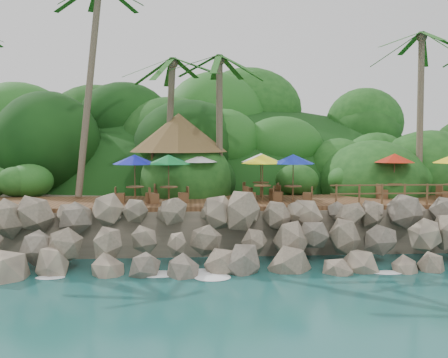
{
  "coord_description": "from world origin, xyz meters",
  "views": [
    {
      "loc": [
        -1.79,
        -19.56,
        5.34
      ],
      "look_at": [
        0.0,
        6.0,
        3.4
      ],
      "focal_mm": 40.67,
      "sensor_mm": 36.0,
      "label": 1
    }
  ],
  "objects": [
    {
      "name": "railing",
      "position": [
        8.42,
        3.65,
        2.91
      ],
      "size": [
        7.2,
        0.1,
        1.0
      ],
      "color": "brown",
      "rests_on": "terrace"
    },
    {
      "name": "waiter",
      "position": [
        9.47,
        6.77,
        3.14
      ],
      "size": [
        0.63,
        0.43,
        1.68
      ],
      "primitive_type": "imported",
      "rotation": [
        0.0,
        0.0,
        3.19
      ],
      "color": "silver",
      "rests_on": "terrace"
    },
    {
      "name": "palms",
      "position": [
        0.47,
        8.8,
        11.32
      ],
      "size": [
        35.44,
        7.03,
        12.9
      ],
      "color": "brown",
      "rests_on": "ground"
    },
    {
      "name": "dining_clusters",
      "position": [
        1.9,
        6.28,
        4.26
      ],
      "size": [
        18.4,
        4.51,
        2.36
      ],
      "color": "brown",
      "rests_on": "terrace"
    },
    {
      "name": "jungle_hill",
      "position": [
        0.0,
        23.5,
        0.0
      ],
      "size": [
        44.8,
        28.0,
        15.4
      ],
      "primitive_type": "ellipsoid",
      "color": "#143811",
      "rests_on": "ground"
    },
    {
      "name": "terrace",
      "position": [
        0.0,
        6.0,
        2.2
      ],
      "size": [
        26.0,
        5.0,
        0.2
      ],
      "primitive_type": "cube",
      "color": "brown",
      "rests_on": "land_base"
    },
    {
      "name": "jungle_foliage",
      "position": [
        0.0,
        15.0,
        0.0
      ],
      "size": [
        44.0,
        16.0,
        12.0
      ],
      "primitive_type": null,
      "color": "#143811",
      "rests_on": "ground"
    },
    {
      "name": "ground",
      "position": [
        0.0,
        0.0,
        0.0
      ],
      "size": [
        140.0,
        140.0,
        0.0
      ],
      "primitive_type": "plane",
      "color": "#19514F",
      "rests_on": "ground"
    },
    {
      "name": "palapa",
      "position": [
        -2.35,
        9.53,
        5.79
      ],
      "size": [
        5.56,
        5.56,
        4.6
      ],
      "color": "brown",
      "rests_on": "ground"
    },
    {
      "name": "foam_line",
      "position": [
        0.0,
        0.3,
        0.03
      ],
      "size": [
        25.2,
        0.8,
        0.06
      ],
      "color": "white",
      "rests_on": "ground"
    },
    {
      "name": "land_base",
      "position": [
        0.0,
        16.0,
        1.05
      ],
      "size": [
        32.0,
        25.2,
        2.1
      ],
      "primitive_type": "cube",
      "color": "gray",
      "rests_on": "ground"
    },
    {
      "name": "seawall",
      "position": [
        0.0,
        2.0,
        1.15
      ],
      "size": [
        29.0,
        4.0,
        2.3
      ],
      "primitive_type": null,
      "color": "gray",
      "rests_on": "ground"
    }
  ]
}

